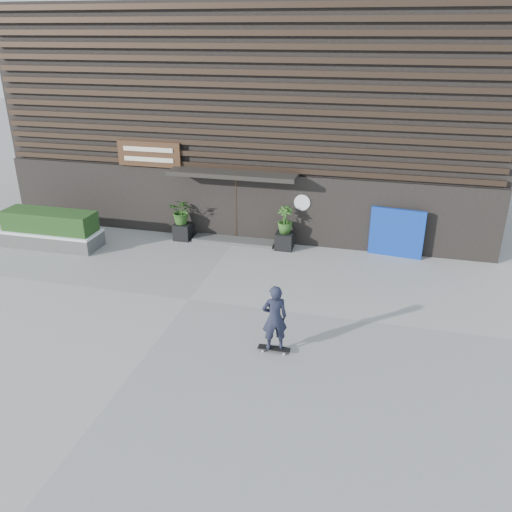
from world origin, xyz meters
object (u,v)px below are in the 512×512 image
(planter_pot_left, at_px, (183,231))
(blue_tarp, at_px, (397,233))
(skateboarder, at_px, (275,318))
(raised_bed, at_px, (53,239))
(planter_pot_right, at_px, (285,241))

(planter_pot_left, xyz_separation_m, blue_tarp, (7.56, 0.30, 0.54))
(blue_tarp, bearing_deg, skateboarder, -105.40)
(planter_pot_left, xyz_separation_m, raised_bed, (-4.29, -1.72, -0.05))
(planter_pot_left, height_order, blue_tarp, blue_tarp)
(planter_pot_right, height_order, raised_bed, planter_pot_right)
(raised_bed, bearing_deg, planter_pot_right, 11.99)
(blue_tarp, distance_m, skateboarder, 7.20)
(planter_pot_left, distance_m, raised_bed, 4.63)
(planter_pot_right, relative_size, raised_bed, 0.17)
(planter_pot_left, bearing_deg, raised_bed, -158.19)
(planter_pot_right, xyz_separation_m, raised_bed, (-8.09, -1.72, -0.05))
(blue_tarp, bearing_deg, raised_bed, -163.40)
(planter_pot_left, distance_m, blue_tarp, 7.59)
(planter_pot_left, relative_size, skateboarder, 0.34)
(raised_bed, relative_size, blue_tarp, 1.96)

